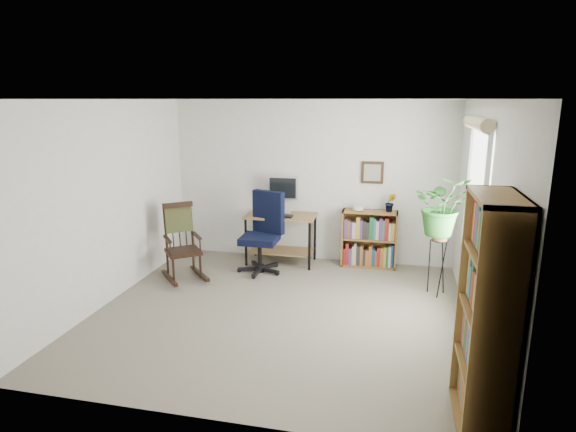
% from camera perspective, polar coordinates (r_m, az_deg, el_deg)
% --- Properties ---
extents(floor, '(4.20, 4.00, 0.00)m').
position_cam_1_polar(floor, '(5.69, -0.89, -11.27)').
color(floor, gray).
rests_on(floor, ground).
extents(ceiling, '(4.20, 4.00, 0.00)m').
position_cam_1_polar(ceiling, '(5.16, -0.99, 13.67)').
color(ceiling, silver).
rests_on(ceiling, ground).
extents(wall_back, '(4.20, 0.00, 2.40)m').
position_cam_1_polar(wall_back, '(7.22, 2.77, 4.08)').
color(wall_back, silver).
rests_on(wall_back, ground).
extents(wall_front, '(4.20, 0.00, 2.40)m').
position_cam_1_polar(wall_front, '(3.46, -8.73, -6.73)').
color(wall_front, silver).
rests_on(wall_front, ground).
extents(wall_left, '(0.00, 4.00, 2.40)m').
position_cam_1_polar(wall_left, '(6.13, -20.41, 1.51)').
color(wall_left, silver).
rests_on(wall_left, ground).
extents(wall_right, '(0.00, 4.00, 2.40)m').
position_cam_1_polar(wall_right, '(5.24, 22.02, -0.59)').
color(wall_right, silver).
rests_on(wall_right, ground).
extents(window, '(0.12, 1.20, 1.50)m').
position_cam_1_polar(window, '(5.48, 21.31, 2.21)').
color(window, white).
rests_on(window, wall_right).
extents(desk, '(1.03, 0.57, 0.74)m').
position_cam_1_polar(desk, '(7.20, -0.83, -2.71)').
color(desk, olive).
rests_on(desk, floor).
extents(monitor, '(0.46, 0.16, 0.56)m').
position_cam_1_polar(monitor, '(7.18, -0.59, 2.58)').
color(monitor, silver).
rests_on(monitor, desk).
extents(keyboard, '(0.40, 0.15, 0.02)m').
position_cam_1_polar(keyboard, '(6.99, -1.07, 0.03)').
color(keyboard, black).
rests_on(keyboard, desk).
extents(office_chair, '(0.80, 0.80, 1.16)m').
position_cam_1_polar(office_chair, '(6.76, -3.41, -1.99)').
color(office_chair, black).
rests_on(office_chair, floor).
extents(rocking_chair, '(0.99, 1.05, 1.05)m').
position_cam_1_polar(rocking_chair, '(6.67, -12.38, -2.97)').
color(rocking_chair, black).
rests_on(rocking_chair, floor).
extents(low_bookshelf, '(0.79, 0.26, 0.84)m').
position_cam_1_polar(low_bookshelf, '(7.13, 9.59, -2.68)').
color(low_bookshelf, brown).
rests_on(low_bookshelf, floor).
extents(tall_bookshelf, '(0.33, 0.77, 1.76)m').
position_cam_1_polar(tall_bookshelf, '(3.84, 22.56, -10.71)').
color(tall_bookshelf, brown).
rests_on(tall_bookshelf, floor).
extents(plant_stand, '(0.30, 0.30, 0.83)m').
position_cam_1_polar(plant_stand, '(6.30, 17.37, -5.31)').
color(plant_stand, black).
rests_on(plant_stand, floor).
extents(spider_plant, '(1.69, 1.88, 1.46)m').
position_cam_1_polar(spider_plant, '(6.05, 18.09, 4.48)').
color(spider_plant, '#286B25').
rests_on(spider_plant, plant_stand).
extents(potted_plant_small, '(0.13, 0.24, 0.11)m').
position_cam_1_polar(potted_plant_small, '(7.01, 12.03, 0.92)').
color(potted_plant_small, '#286B25').
rests_on(potted_plant_small, low_bookshelf).
extents(framed_picture, '(0.32, 0.04, 0.32)m').
position_cam_1_polar(framed_picture, '(7.07, 9.96, 5.09)').
color(framed_picture, black).
rests_on(framed_picture, wall_back).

